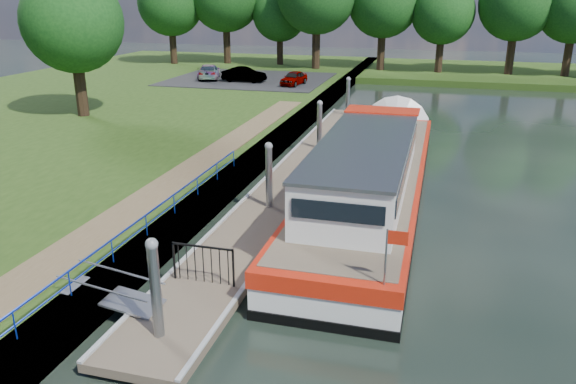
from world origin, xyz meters
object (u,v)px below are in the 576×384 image
(pontoon, at_px, (298,177))
(car_b, at_px, (244,74))
(car_a, at_px, (294,78))
(barge, at_px, (373,173))
(car_c, at_px, (209,72))

(pontoon, bearing_deg, car_b, 115.04)
(car_a, distance_m, car_b, 4.71)
(barge, height_order, car_b, barge)
(car_b, bearing_deg, car_c, 78.69)
(barge, height_order, car_a, barge)
(car_b, xyz_separation_m, car_c, (-3.64, 0.81, 0.02))
(car_a, height_order, car_c, car_c)
(car_a, bearing_deg, barge, -58.88)
(car_a, height_order, car_b, car_b)
(pontoon, height_order, barge, barge)
(barge, bearing_deg, car_c, 125.52)
(car_a, relative_size, car_c, 0.76)
(barge, xyz_separation_m, car_b, (-14.42, 24.49, 0.38))
(barge, xyz_separation_m, car_c, (-18.06, 25.30, 0.40))
(pontoon, xyz_separation_m, barge, (3.60, -1.33, 0.90))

